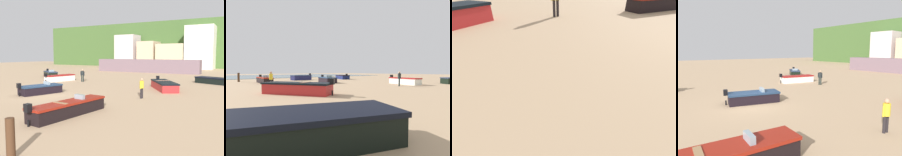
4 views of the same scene
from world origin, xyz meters
The scene contains 12 objects.
ground_plane centered at (0.00, 0.00, 0.00)m, with size 160.00×160.00×0.00m, color tan.
tidal_water centered at (0.00, -36.00, 0.03)m, with size 80.00×36.00×0.06m, color #486B76.
boat_black_0 centered at (12.13, 15.90, 0.39)m, with size 4.66×3.21×1.09m.
boat_white_1 centered at (-6.02, 9.24, 0.42)m, with size 2.27×4.38×1.14m.
boat_black_2 centered at (6.66, -4.32, 0.42)m, with size 1.74×5.53×1.13m.
boat_black_4 centered at (-0.51, 0.48, 0.41)m, with size 2.45×4.06×1.10m.
boat_navy_5 centered at (-9.41, -5.83, 0.42)m, with size 3.08×4.61×1.15m.
boat_navy_6 centered at (-1.00, -8.00, 0.46)m, with size 3.88×1.76×1.23m.
boat_red_7 centered at (8.29, 8.36, 0.42)m, with size 4.04×5.13×1.15m.
mooring_post_near_water centered at (8.72, -9.81, 0.70)m, with size 0.30×0.30×1.39m, color #482D1B.
beach_walker_foreground centered at (8.22, 2.76, 0.95)m, with size 0.38×0.54×1.62m.
beach_walker_distant centered at (-3.01, 10.15, 0.95)m, with size 0.52×0.45×1.62m.
Camera 2 is at (13.88, 19.03, 1.65)m, focal length 26.13 mm.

